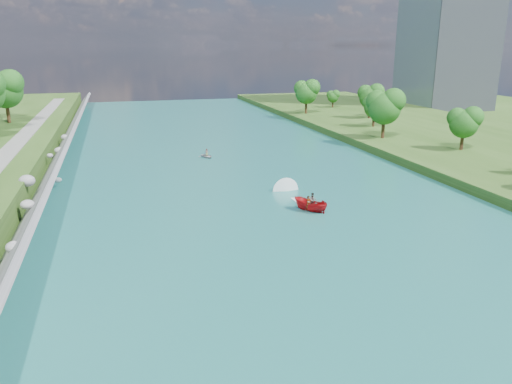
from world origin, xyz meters
name	(u,v)px	position (x,y,z in m)	size (l,w,h in m)	color
ground	(302,248)	(0.00, 0.00, 0.00)	(260.00, 260.00, 0.00)	#2D5119
river_water	(249,192)	(0.00, 20.00, 0.05)	(55.00, 240.00, 0.10)	#1A6064
riprap_bank	(40,195)	(-25.87, 19.37, 1.81)	(4.31, 236.00, 4.31)	slate
office_tower	(450,7)	(82.50, 95.00, 30.00)	(22.00, 22.00, 60.00)	gray
trees_east	(449,123)	(37.86, 30.38, 6.29)	(18.10, 136.56, 11.16)	#154E14
motorboat	(306,202)	(4.80, 11.36, 0.84)	(4.02, 19.01, 2.04)	#B00E12
raft	(207,155)	(-1.70, 42.48, 0.46)	(2.99, 3.57, 1.52)	#9A9CA2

